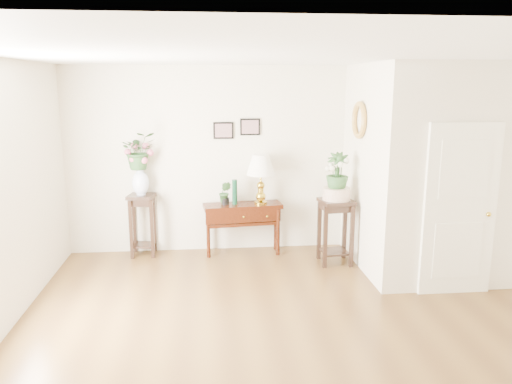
{
  "coord_description": "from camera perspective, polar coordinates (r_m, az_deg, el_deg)",
  "views": [
    {
      "loc": [
        -0.91,
        -4.74,
        2.54
      ],
      "look_at": [
        -0.3,
        1.3,
        1.21
      ],
      "focal_mm": 35.0,
      "sensor_mm": 36.0,
      "label": 1
    }
  ],
  "objects": [
    {
      "name": "floor",
      "position": [
        5.45,
        4.71,
        -15.48
      ],
      "size": [
        6.0,
        5.5,
        0.02
      ],
      "primitive_type": "cube",
      "color": "brown",
      "rests_on": "ground"
    },
    {
      "name": "ceiling",
      "position": [
        4.83,
        5.31,
        15.38
      ],
      "size": [
        6.0,
        5.5,
        0.02
      ],
      "primitive_type": "cube",
      "color": "white",
      "rests_on": "ground"
    },
    {
      "name": "wall_back",
      "position": [
        7.63,
        1.19,
        3.74
      ],
      "size": [
        6.0,
        0.02,
        2.8
      ],
      "primitive_type": "cube",
      "color": "silver",
      "rests_on": "ground"
    },
    {
      "name": "wall_front",
      "position": [
        2.46,
        17.28,
        -15.8
      ],
      "size": [
        6.0,
        0.02,
        2.8
      ],
      "primitive_type": "cube",
      "color": "silver",
      "rests_on": "ground"
    },
    {
      "name": "partition",
      "position": [
        7.26,
        18.86,
        2.64
      ],
      "size": [
        1.8,
        1.95,
        2.8
      ],
      "primitive_type": "cube",
      "color": "silver",
      "rests_on": "floor"
    },
    {
      "name": "door",
      "position": [
        6.45,
        22.27,
        -1.95
      ],
      "size": [
        0.9,
        0.05,
        2.1
      ],
      "primitive_type": "cube",
      "color": "white",
      "rests_on": "floor"
    },
    {
      "name": "art_print_left",
      "position": [
        7.5,
        -3.75,
        7.03
      ],
      "size": [
        0.3,
        0.02,
        0.25
      ],
      "primitive_type": "cube",
      "color": "black",
      "rests_on": "wall_back"
    },
    {
      "name": "art_print_right",
      "position": [
        7.52,
        -0.68,
        7.45
      ],
      "size": [
        0.3,
        0.02,
        0.25
      ],
      "primitive_type": "cube",
      "color": "black",
      "rests_on": "wall_back"
    },
    {
      "name": "wall_ornament",
      "position": [
        6.97,
        11.68,
        8.05
      ],
      "size": [
        0.07,
        0.51,
        0.51
      ],
      "primitive_type": "torus",
      "rotation": [
        0.0,
        1.57,
        0.0
      ],
      "color": "#B9823E",
      "rests_on": "partition"
    },
    {
      "name": "console_table",
      "position": [
        7.55,
        -1.53,
        -4.23
      ],
      "size": [
        1.19,
        0.5,
        0.77
      ],
      "primitive_type": "cube",
      "rotation": [
        0.0,
        0.0,
        0.1
      ],
      "color": "black",
      "rests_on": "floor"
    },
    {
      "name": "table_lamp",
      "position": [
        7.4,
        0.55,
        1.31
      ],
      "size": [
        0.51,
        0.51,
        0.75
      ],
      "primitive_type": "cube",
      "rotation": [
        0.0,
        0.0,
        0.2
      ],
      "color": "gold",
      "rests_on": "console_table"
    },
    {
      "name": "green_vase",
      "position": [
        7.41,
        -2.45,
        -0.12
      ],
      "size": [
        0.09,
        0.09,
        0.37
      ],
      "primitive_type": "cylinder",
      "rotation": [
        0.0,
        0.0,
        -0.25
      ],
      "color": "#0C3420",
      "rests_on": "console_table"
    },
    {
      "name": "potted_plant",
      "position": [
        7.4,
        -3.56,
        -0.18
      ],
      "size": [
        0.22,
        0.19,
        0.33
      ],
      "primitive_type": "imported",
      "rotation": [
        0.0,
        0.0,
        -0.3
      ],
      "color": "#2A5226",
      "rests_on": "console_table"
    },
    {
      "name": "plant_stand_a",
      "position": [
        7.66,
        -12.82,
        -3.69
      ],
      "size": [
        0.42,
        0.42,
        0.93
      ],
      "primitive_type": "cube",
      "rotation": [
        0.0,
        0.0,
        -0.18
      ],
      "color": "black",
      "rests_on": "floor"
    },
    {
      "name": "porcelain_vase",
      "position": [
        7.5,
        -13.07,
        1.39
      ],
      "size": [
        0.32,
        0.32,
        0.43
      ],
      "primitive_type": null,
      "rotation": [
        0.0,
        0.0,
        -0.36
      ],
      "color": "white",
      "rests_on": "plant_stand_a"
    },
    {
      "name": "lily_arrangement",
      "position": [
        7.43,
        -13.24,
        4.79
      ],
      "size": [
        0.59,
        0.55,
        0.55
      ],
      "primitive_type": "imported",
      "rotation": [
        0.0,
        0.0,
        0.28
      ],
      "color": "#2A5226",
      "rests_on": "porcelain_vase"
    },
    {
      "name": "plant_stand_b",
      "position": [
        7.23,
        9.04,
        -4.48
      ],
      "size": [
        0.49,
        0.49,
        0.93
      ],
      "primitive_type": "cube",
      "rotation": [
        0.0,
        0.0,
        0.12
      ],
      "color": "black",
      "rests_on": "floor"
    },
    {
      "name": "ceramic_bowl",
      "position": [
        7.1,
        9.19,
        -0.24
      ],
      "size": [
        0.41,
        0.41,
        0.17
      ],
      "primitive_type": "cylinder",
      "rotation": [
        0.0,
        0.0,
        -0.07
      ],
      "color": "beige",
      "rests_on": "plant_stand_b"
    },
    {
      "name": "narcissus",
      "position": [
        7.03,
        9.27,
        2.26
      ],
      "size": [
        0.36,
        0.36,
        0.55
      ],
      "primitive_type": "imported",
      "rotation": [
        0.0,
        0.0,
        -0.21
      ],
      "color": "#2A5226",
      "rests_on": "ceramic_bowl"
    }
  ]
}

